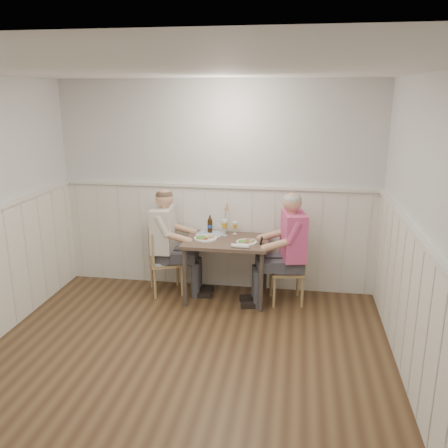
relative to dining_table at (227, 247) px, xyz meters
name	(u,v)px	position (x,y,z in m)	size (l,w,h in m)	color
ground_plane	(174,384)	(-0.18, -1.84, -0.65)	(4.50, 4.50, 0.00)	#452E1C
room_shell	(168,215)	(-0.18, -1.84, 0.86)	(4.04, 4.54, 2.60)	silver
wainscot	(190,280)	(-0.18, -1.15, 0.04)	(4.00, 4.49, 1.34)	white
dining_table	(227,247)	(0.00, 0.00, 0.00)	(0.99, 0.70, 0.75)	brown
chair_right	(291,267)	(0.77, 0.02, -0.21)	(0.44, 0.44, 0.82)	#9F7850
chair_left	(162,259)	(-0.82, 0.05, -0.21)	(0.51, 0.51, 0.83)	#9F7850
man_in_pink	(289,258)	(0.74, -0.03, -0.08)	(0.69, 0.50, 1.37)	#3F3F47
diner_cream	(167,250)	(-0.75, 0.05, -0.09)	(0.64, 0.45, 1.35)	#3F3F47
plate_man	(246,241)	(0.24, -0.09, 0.12)	(0.24, 0.24, 0.06)	white
plate_diner	(204,238)	(-0.27, -0.03, 0.12)	(0.28, 0.28, 0.07)	white
beer_glass_a	(235,226)	(0.06, 0.25, 0.20)	(0.06, 0.06, 0.16)	silver
beer_glass_b	(224,225)	(-0.05, 0.17, 0.23)	(0.08, 0.08, 0.20)	silver
beer_bottle	(210,225)	(-0.25, 0.26, 0.20)	(0.06, 0.06, 0.22)	black
rolled_napkin	(240,246)	(0.20, -0.28, 0.12)	(0.21, 0.06, 0.04)	white
grass_vase	(225,219)	(-0.07, 0.27, 0.28)	(0.05, 0.05, 0.41)	silver
gingham_mat	(211,233)	(-0.23, 0.22, 0.10)	(0.36, 0.31, 0.01)	#667CB8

